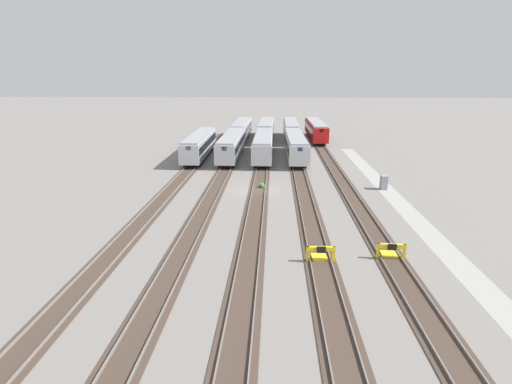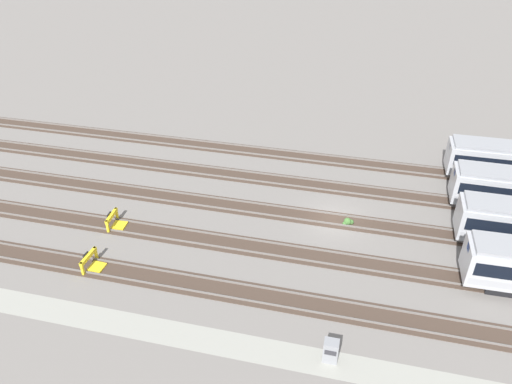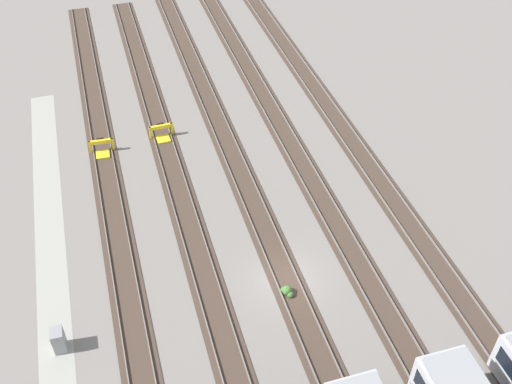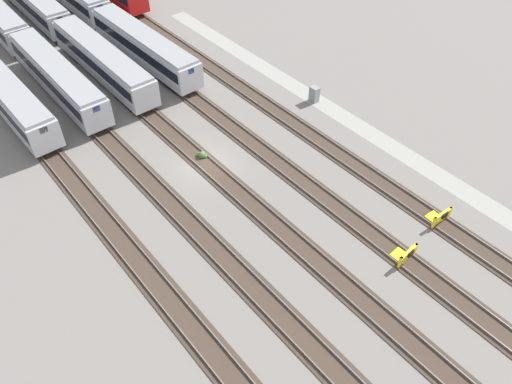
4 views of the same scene
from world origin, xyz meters
TOP-DOWN VIEW (x-y plane):
  - ground_plane at (0.00, 0.00)m, footprint 400.00×400.00m
  - service_walkway at (0.00, -14.48)m, footprint 54.00×2.00m
  - rail_track_nearest at (0.00, -9.98)m, footprint 90.00×2.23m
  - rail_track_near_inner at (0.00, -4.99)m, footprint 90.00×2.23m
  - rail_track_middle at (0.00, 0.00)m, footprint 90.00×2.24m
  - rail_track_far_inner at (0.00, 4.99)m, footprint 90.00×2.23m
  - rail_track_farthest at (0.00, 9.98)m, footprint 90.00×2.23m
  - subway_car_front_row_left_inner at (18.44, 0.03)m, footprint 18.01×2.92m
  - subway_car_front_row_centre at (18.44, 4.98)m, footprint 18.02×2.96m
  - subway_car_front_row_rightmost at (18.44, 10.04)m, footprint 18.04×3.09m
  - subway_car_back_row_leftmost at (37.49, 0.01)m, footprint 18.03×3.06m
  - subway_car_back_row_rightmost at (18.44, -4.94)m, footprint 18.05×3.16m
  - bumper_stop_nearest_track at (-16.81, -10.00)m, footprint 1.38×2.01m
  - bumper_stop_near_inner_track at (-17.49, -4.98)m, footprint 1.38×2.01m
  - electrical_cabinet at (1.19, -14.16)m, footprint 0.90×0.73m
  - weed_clump at (1.14, -0.31)m, footprint 0.92×0.70m

SIDE VIEW (x-z plane):
  - ground_plane at x=0.00m, z-range 0.00..0.00m
  - service_walkway at x=0.00m, z-range 0.00..0.01m
  - rail_track_nearest at x=0.00m, z-range -0.06..0.15m
  - rail_track_near_inner at x=0.00m, z-range -0.06..0.15m
  - rail_track_middle at x=0.00m, z-range -0.06..0.15m
  - rail_track_far_inner at x=0.00m, z-range -0.06..0.15m
  - rail_track_farthest at x=0.00m, z-range -0.06..0.15m
  - weed_clump at x=1.14m, z-range -0.08..0.56m
  - bumper_stop_nearest_track at x=-16.81m, z-range -0.10..1.12m
  - bumper_stop_near_inner_track at x=-17.49m, z-range -0.10..1.12m
  - electrical_cabinet at x=1.19m, z-range 0.00..1.60m
  - subway_car_front_row_left_inner at x=18.44m, z-range 0.19..3.89m
  - subway_car_front_row_centre at x=18.44m, z-range 0.19..3.89m
  - subway_car_front_row_rightmost at x=18.44m, z-range 0.19..3.89m
  - subway_car_back_row_leftmost at x=37.49m, z-range 0.19..3.89m
  - subway_car_back_row_rightmost at x=18.44m, z-range 0.19..3.89m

